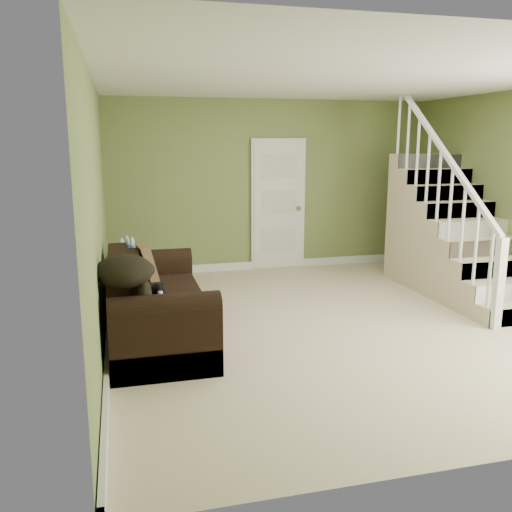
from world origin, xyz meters
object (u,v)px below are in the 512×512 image
cat (159,291)px  banana (177,300)px  sofa (153,308)px  side_table (129,273)px

cat → banana: cat is taller
sofa → banana: 0.45m
side_table → banana: 2.17m
side_table → banana: bearing=-78.9°
side_table → cat: 1.98m
side_table → banana: (0.42, -2.12, 0.22)m
sofa → cat: 0.28m
banana → side_table: bearing=84.9°
cat → banana: bearing=-49.5°
sofa → cat: size_ratio=5.13×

